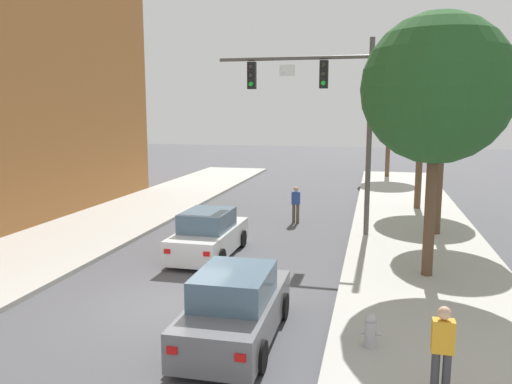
# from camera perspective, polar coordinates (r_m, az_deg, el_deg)

# --- Properties ---
(ground_plane) EXTENTS (120.00, 120.00, 0.00)m
(ground_plane) POSITION_cam_1_polar(r_m,az_deg,el_deg) (13.50, -9.07, -12.56)
(ground_plane) COLOR #4C4C51
(sidewalk_right) EXTENTS (5.00, 60.00, 0.15)m
(sidewalk_right) POSITION_cam_1_polar(r_m,az_deg,el_deg) (12.67, 20.23, -14.14)
(sidewalk_right) COLOR #B2AFA8
(sidewalk_right) RESTS_ON ground
(traffic_signal_mast) EXTENTS (6.01, 0.38, 7.50)m
(traffic_signal_mast) POSITION_cam_1_polar(r_m,az_deg,el_deg) (20.07, 7.84, 10.03)
(traffic_signal_mast) COLOR #514C47
(traffic_signal_mast) RESTS_ON sidewalk_right
(car_lead_white) EXTENTS (1.86, 4.25, 1.60)m
(car_lead_white) POSITION_cam_1_polar(r_m,az_deg,el_deg) (17.63, -5.31, -4.85)
(car_lead_white) COLOR silver
(car_lead_white) RESTS_ON ground
(car_following_grey) EXTENTS (1.87, 4.26, 1.60)m
(car_following_grey) POSITION_cam_1_polar(r_m,az_deg,el_deg) (11.33, -2.29, -12.85)
(car_following_grey) COLOR slate
(car_following_grey) RESTS_ON ground
(pedestrian_crossing_road) EXTENTS (0.36, 0.22, 1.64)m
(pedestrian_crossing_road) POSITION_cam_1_polar(r_m,az_deg,el_deg) (22.67, 4.48, -1.22)
(pedestrian_crossing_road) COLOR brown
(pedestrian_crossing_road) RESTS_ON ground
(pedestrian_sidewalk_right_walker) EXTENTS (0.36, 0.22, 1.64)m
(pedestrian_sidewalk_right_walker) POSITION_cam_1_polar(r_m,az_deg,el_deg) (9.34, 20.11, -16.11)
(pedestrian_sidewalk_right_walker) COLOR #333338
(pedestrian_sidewalk_right_walker) RESTS_ON sidewalk_right
(fire_hydrant) EXTENTS (0.48, 0.24, 0.72)m
(fire_hydrant) POSITION_cam_1_polar(r_m,az_deg,el_deg) (11.06, 12.66, -14.86)
(fire_hydrant) COLOR #B2B2B7
(fire_hydrant) RESTS_ON sidewalk_right
(street_tree_nearest) EXTENTS (4.22, 4.22, 7.52)m
(street_tree_nearest) POSITION_cam_1_polar(r_m,az_deg,el_deg) (15.37, 19.57, 10.78)
(street_tree_nearest) COLOR brown
(street_tree_nearest) RESTS_ON sidewalk_right
(street_tree_second) EXTENTS (3.55, 3.55, 7.16)m
(street_tree_second) POSITION_cam_1_polar(r_m,az_deg,el_deg) (20.90, 20.24, 10.03)
(street_tree_second) COLOR brown
(street_tree_second) RESTS_ON sidewalk_right
(street_tree_third) EXTENTS (4.02, 4.02, 7.15)m
(street_tree_third) POSITION_cam_1_polar(r_m,az_deg,el_deg) (26.25, 18.10, 9.33)
(street_tree_third) COLOR brown
(street_tree_third) RESTS_ON sidewalk_right
(street_tree_farthest) EXTENTS (3.70, 3.70, 7.88)m
(street_tree_farthest) POSITION_cam_1_polar(r_m,az_deg,el_deg) (38.66, 14.78, 10.55)
(street_tree_farthest) COLOR brown
(street_tree_farthest) RESTS_ON sidewalk_right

